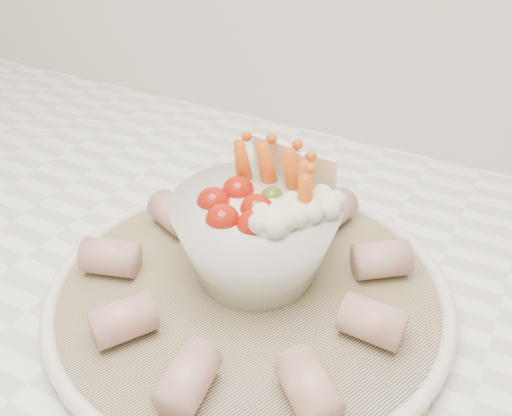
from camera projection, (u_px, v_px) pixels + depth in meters
The scene contains 3 objects.
serving_platter at pixel (249, 292), 0.47m from camera, with size 0.43×0.43×0.02m.
veggie_bowl at pixel (259, 233), 0.46m from camera, with size 0.14×0.14×0.11m.
cured_meat_rolls at pixel (249, 274), 0.46m from camera, with size 0.27×0.28×0.03m.
Camera 1 is at (0.16, 1.12, 1.25)m, focal length 40.00 mm.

